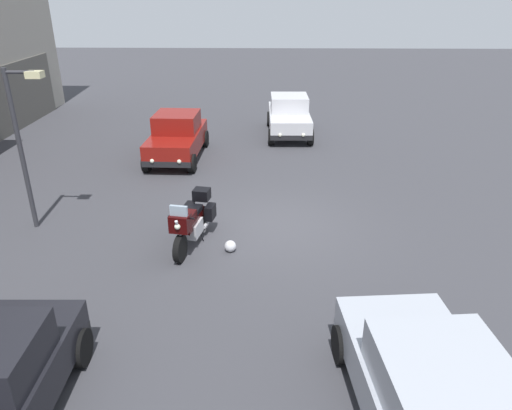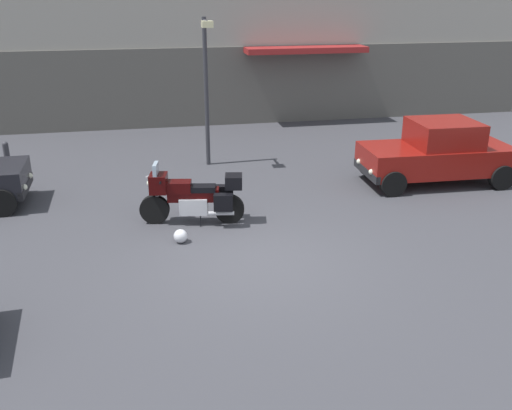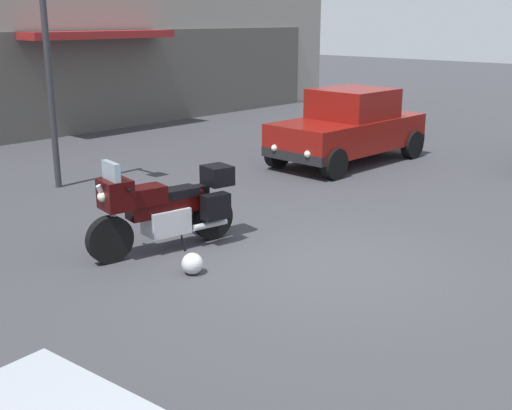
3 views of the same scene
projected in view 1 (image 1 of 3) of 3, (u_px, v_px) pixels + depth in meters
name	position (u px, v px, depth m)	size (l,w,h in m)	color
ground_plane	(276.00, 225.00, 12.73)	(80.00, 80.00, 0.00)	#38383D
motorcycle	(192.00, 221.00, 11.59)	(2.25, 0.95, 1.36)	black
helmet	(230.00, 246.00, 11.43)	(0.28, 0.28, 0.28)	silver
car_hatchback_near	(177.00, 137.00, 17.41)	(3.92, 1.89, 1.64)	maroon
car_sedan_far	(439.00, 408.00, 6.24)	(4.68, 2.26, 1.56)	#9EA3AD
car_wagon_end	(289.00, 116.00, 20.19)	(3.90, 1.84, 1.64)	silver
streetlamp_curbside	(24.00, 133.00, 11.64)	(0.28, 0.94, 4.07)	#2D2D33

